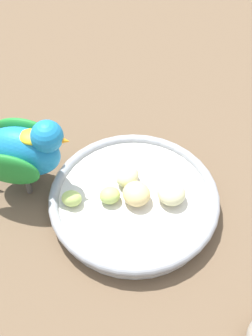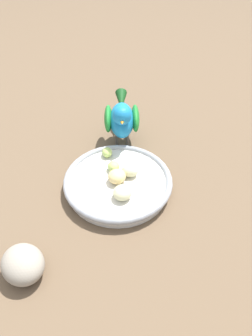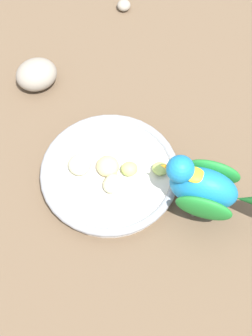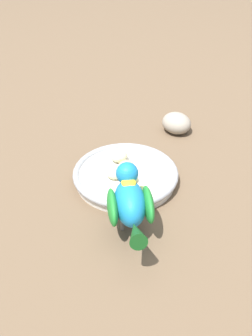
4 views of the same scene
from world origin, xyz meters
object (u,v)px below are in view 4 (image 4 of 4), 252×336
(apple_piece_3, at_px, (114,173))
(rock_large, at_px, (176,123))
(parrot, at_px, (130,202))
(apple_piece_1, at_px, (126,167))
(apple_piece_0, at_px, (132,178))
(apple_piece_2, at_px, (142,191))
(feeding_bowl, at_px, (126,176))
(apple_piece_4, at_px, (118,156))

(apple_piece_3, relative_size, rock_large, 0.46)
(parrot, bearing_deg, apple_piece_1, -4.60)
(rock_large, bearing_deg, apple_piece_0, -101.20)
(apple_piece_3, bearing_deg, parrot, -62.16)
(apple_piece_3, xyz_separation_m, parrot, (0.06, -0.12, 0.04))
(apple_piece_1, distance_m, apple_piece_2, 0.08)
(feeding_bowl, bearing_deg, apple_piece_1, 82.30)
(apple_piece_1, relative_size, apple_piece_2, 1.41)
(apple_piece_2, distance_m, parrot, 0.09)
(feeding_bowl, height_order, apple_piece_0, apple_piece_0)
(apple_piece_2, xyz_separation_m, parrot, (-0.00, -0.08, 0.04))
(apple_piece_3, bearing_deg, feeding_bowl, 51.27)
(feeding_bowl, relative_size, apple_piece_0, 8.33)
(apple_piece_0, bearing_deg, rock_large, 78.80)
(apple_piece_0, relative_size, apple_piece_1, 0.73)
(apple_piece_3, relative_size, parrot, 0.20)
(apple_piece_2, xyz_separation_m, apple_piece_3, (-0.07, 0.04, 0.00))
(rock_large, bearing_deg, apple_piece_1, -107.07)
(parrot, bearing_deg, apple_piece_0, -9.09)
(feeding_bowl, height_order, parrot, parrot)
(apple_piece_0, distance_m, parrot, 0.13)
(feeding_bowl, distance_m, rock_large, 0.24)
(apple_piece_0, relative_size, parrot, 0.15)
(apple_piece_1, relative_size, parrot, 0.21)
(apple_piece_4, bearing_deg, feeding_bowl, -55.24)
(parrot, height_order, rock_large, parrot)
(parrot, bearing_deg, apple_piece_3, 5.87)
(apple_piece_2, height_order, rock_large, rock_large)
(apple_piece_0, bearing_deg, apple_piece_1, 123.90)
(apple_piece_3, bearing_deg, apple_piece_1, 54.71)
(apple_piece_0, relative_size, rock_large, 0.36)
(apple_piece_1, relative_size, apple_piece_3, 1.08)
(feeding_bowl, bearing_deg, apple_piece_0, -51.60)
(parrot, bearing_deg, feeding_bowl, -4.01)
(apple_piece_4, bearing_deg, apple_piece_3, -80.91)
(parrot, relative_size, rock_large, 2.33)
(apple_piece_3, distance_m, apple_piece_4, 0.06)
(apple_piece_2, bearing_deg, apple_piece_3, 149.65)
(parrot, bearing_deg, apple_piece_4, 0.04)
(feeding_bowl, height_order, apple_piece_3, apple_piece_3)
(apple_piece_1, height_order, apple_piece_4, same)
(apple_piece_4, relative_size, parrot, 0.21)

